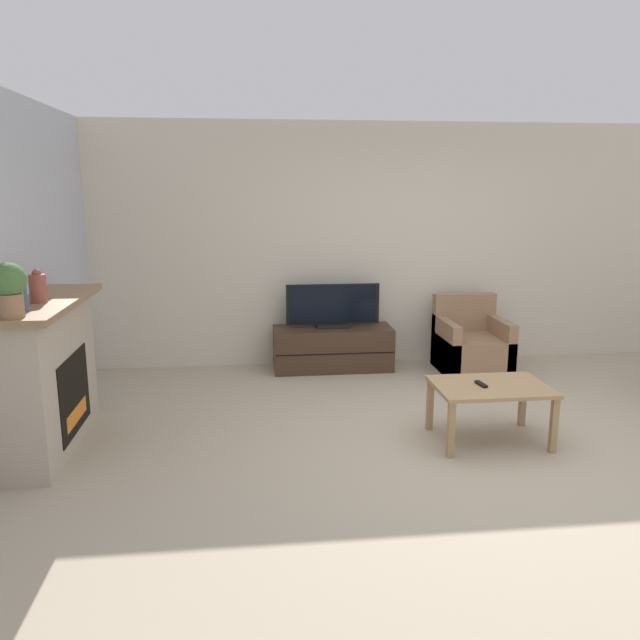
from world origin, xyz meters
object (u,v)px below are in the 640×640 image
(armchair, at_px, (471,347))
(remote, at_px, (481,384))
(tv_stand, at_px, (333,348))
(tv, at_px, (333,308))
(coffee_table, at_px, (490,392))
(mantel_vase_centre_left, at_px, (38,287))
(mantel_vase_left, at_px, (21,297))
(potted_plant, at_px, (9,287))
(fireplace, at_px, (49,373))

(armchair, xyz_separation_m, remote, (-0.61, -1.89, 0.20))
(tv_stand, bearing_deg, tv, -90.00)
(coffee_table, distance_m, remote, 0.11)
(tv_stand, relative_size, remote, 8.51)
(mantel_vase_centre_left, bearing_deg, remote, -2.94)
(tv, relative_size, remote, 6.68)
(remote, bearing_deg, armchair, 65.22)
(mantel_vase_left, height_order, tv_stand, mantel_vase_left)
(mantel_vase_centre_left, xyz_separation_m, potted_plant, (0.00, -0.54, 0.09))
(tv_stand, xyz_separation_m, coffee_table, (0.97, -2.14, 0.17))
(tv_stand, distance_m, tv, 0.46)
(mantel_vase_left, bearing_deg, potted_plant, -90.00)
(tv, bearing_deg, armchair, -9.17)
(tv, relative_size, armchair, 1.25)
(fireplace, xyz_separation_m, potted_plant, (0.02, -0.66, 0.78))
(fireplace, xyz_separation_m, tv, (2.45, 1.85, 0.10))
(tv, bearing_deg, fireplace, -142.95)
(tv_stand, xyz_separation_m, remote, (0.89, -2.14, 0.24))
(mantel_vase_left, xyz_separation_m, tv, (2.43, 2.31, -0.57))
(mantel_vase_centre_left, distance_m, tv_stand, 3.30)
(mantel_vase_centre_left, xyz_separation_m, coffee_table, (3.41, -0.17, -0.88))
(tv_stand, bearing_deg, mantel_vase_centre_left, -141.04)
(mantel_vase_left, distance_m, tv, 3.41)
(tv, bearing_deg, mantel_vase_centre_left, -141.07)
(fireplace, xyz_separation_m, mantel_vase_centre_left, (0.02, -0.12, 0.69))
(mantel_vase_left, height_order, remote, mantel_vase_left)
(mantel_vase_left, distance_m, coffee_table, 3.52)
(potted_plant, height_order, remote, potted_plant)
(mantel_vase_left, height_order, coffee_table, mantel_vase_left)
(fireplace, xyz_separation_m, remote, (3.34, -0.29, -0.12))
(mantel_vase_centre_left, distance_m, tv, 3.18)
(tv_stand, height_order, tv, tv)
(mantel_vase_left, xyz_separation_m, tv_stand, (2.43, 2.32, -1.04))
(mantel_vase_centre_left, height_order, armchair, mantel_vase_centre_left)
(mantel_vase_left, bearing_deg, mantel_vase_centre_left, 90.00)
(fireplace, height_order, coffee_table, fireplace)
(tv, xyz_separation_m, armchair, (1.50, -0.24, -0.43))
(armchair, bearing_deg, coffee_table, -105.65)
(mantel_vase_centre_left, bearing_deg, potted_plant, -90.00)
(mantel_vase_left, bearing_deg, armchair, 27.76)
(mantel_vase_left, xyz_separation_m, coffee_table, (3.41, 0.18, -0.87))
(potted_plant, xyz_separation_m, tv_stand, (2.43, 2.51, -1.13))
(mantel_vase_centre_left, relative_size, tv_stand, 0.19)
(tv_stand, bearing_deg, mantel_vase_left, -136.42)
(armchair, bearing_deg, fireplace, -157.87)
(fireplace, distance_m, mantel_vase_left, 0.82)
(fireplace, xyz_separation_m, tv_stand, (2.45, 1.85, -0.36))
(mantel_vase_centre_left, relative_size, coffee_table, 0.28)
(potted_plant, bearing_deg, coffee_table, 6.27)
(tv_stand, bearing_deg, armchair, -9.24)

